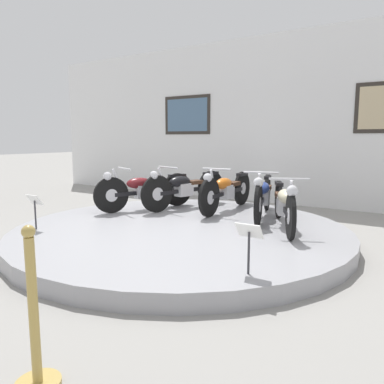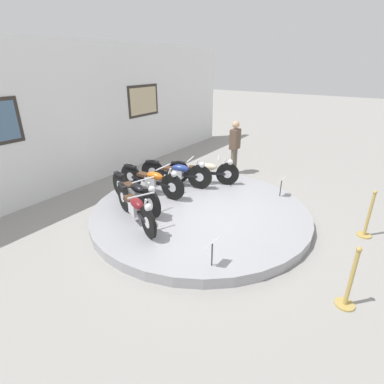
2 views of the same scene
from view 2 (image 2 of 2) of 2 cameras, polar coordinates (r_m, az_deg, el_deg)
ground_plane at (r=7.02m, az=1.54°, el=-4.55°), size 60.00×60.00×0.00m
display_platform at (r=6.97m, az=1.55°, el=-3.80°), size 4.95×4.95×0.21m
back_wall at (r=9.01m, az=-20.31°, el=13.36°), size 14.00×0.22×3.85m
motorcycle_maroon at (r=6.23m, az=-10.73°, el=-2.72°), size 0.87×1.83×0.80m
motorcycle_black at (r=6.91m, az=-10.75°, el=0.09°), size 0.66×1.96×0.81m
motorcycle_orange at (r=7.57m, az=-7.64°, el=2.39°), size 0.54×2.01×0.81m
motorcycle_blue at (r=8.03m, az=-2.87°, el=3.82°), size 0.68×1.95×0.80m
motorcycle_cream at (r=8.18m, az=2.36°, el=4.09°), size 0.92×1.79×0.79m
info_placard_front_left at (r=4.91m, az=3.88°, el=-10.35°), size 0.26×0.11×0.51m
info_placard_front_centre at (r=7.70m, az=16.67°, el=1.75°), size 0.26×0.11×0.51m
visitor_standing at (r=9.50m, az=8.15°, el=8.95°), size 0.36×0.22×1.67m
stanchion_post_left_of_entry at (r=5.04m, az=27.76°, el=-15.69°), size 0.28×0.28×1.02m
stanchion_post_right_of_entry at (r=7.05m, az=30.43°, el=-4.81°), size 0.28×0.28×1.02m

